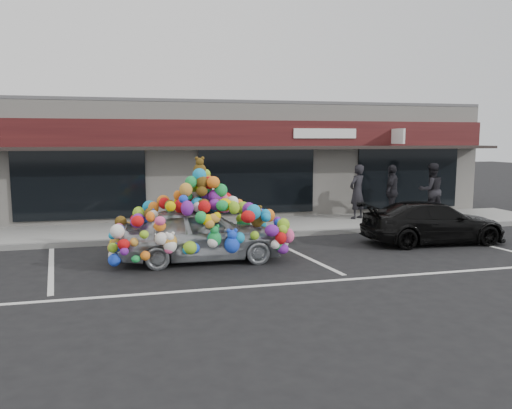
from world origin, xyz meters
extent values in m
plane|color=black|center=(0.00, 0.00, 0.00)|extent=(90.00, 90.00, 0.00)
cube|color=beige|center=(0.00, 8.50, 2.10)|extent=(24.00, 6.00, 4.20)
cube|color=#59595B|center=(0.00, 8.50, 4.25)|extent=(24.00, 6.00, 0.12)
cube|color=black|center=(0.00, 5.42, 3.15)|extent=(24.00, 0.18, 0.90)
cube|color=black|center=(0.00, 4.90, 2.65)|extent=(24.00, 1.20, 0.10)
cube|color=white|center=(8.20, 4.95, 3.05)|extent=(0.08, 0.95, 0.55)
cube|color=white|center=(5.50, 5.30, 3.15)|extent=(2.40, 0.04, 0.35)
cube|color=black|center=(-3.00, 5.47, 1.45)|extent=(4.20, 0.12, 2.30)
cube|color=black|center=(3.00, 5.47, 1.45)|extent=(4.20, 0.12, 2.30)
cube|color=black|center=(9.00, 5.47, 1.45)|extent=(4.20, 0.12, 2.30)
cube|color=gray|center=(0.00, 4.00, 0.07)|extent=(26.00, 3.00, 0.15)
cube|color=slate|center=(0.00, 2.50, 0.07)|extent=(26.00, 0.18, 0.16)
cube|color=silver|center=(-3.20, 0.20, 0.00)|extent=(0.73, 4.37, 0.01)
cube|color=silver|center=(2.80, 0.20, 0.00)|extent=(0.73, 4.37, 0.01)
cube|color=silver|center=(8.20, 0.20, 0.00)|extent=(0.73, 4.37, 0.01)
cube|color=silver|center=(2.00, -2.30, 0.00)|extent=(14.00, 0.12, 0.01)
imported|color=#A9B0B4|center=(0.25, 0.10, 0.67)|extent=(1.68, 3.97, 1.34)
ellipsoid|color=#FF2322|center=(0.25, 0.10, 1.84)|extent=(1.23, 1.68, 1.01)
sphere|color=yellow|center=(1.63, -0.05, 0.98)|extent=(0.34, 0.34, 0.34)
sphere|color=#1F48FF|center=(0.85, -0.77, 0.55)|extent=(0.36, 0.36, 0.36)
sphere|color=#2CC35F|center=(-0.55, 0.97, 0.60)|extent=(0.30, 0.30, 0.30)
sphere|color=pink|center=(0.25, 0.10, 2.30)|extent=(0.32, 0.32, 0.32)
sphere|color=#FF4C22|center=(-0.93, 0.20, 0.99)|extent=(0.30, 0.30, 0.30)
imported|color=black|center=(6.95, 0.61, 0.59)|extent=(1.85, 4.16, 1.19)
imported|color=black|center=(6.35, 4.31, 1.11)|extent=(0.83, 0.73, 1.91)
imported|color=black|center=(9.09, 4.02, 1.12)|extent=(0.99, 0.79, 1.94)
imported|color=#29262B|center=(7.58, 4.10, 1.10)|extent=(1.13, 1.11, 1.91)
camera|label=1|loc=(-1.30, -11.77, 2.95)|focal=35.00mm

